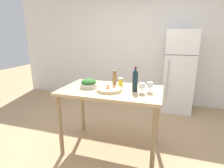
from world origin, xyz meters
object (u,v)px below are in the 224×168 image
(wine_glass_far, at_px, (150,85))
(pepper_mill, at_px, (115,79))
(salt_canister, at_px, (121,82))
(homemade_pizza, at_px, (109,89))
(salad_bowl, at_px, (89,84))
(wine_glass_near, at_px, (142,86))
(refrigerator, at_px, (178,72))
(wine_bottle, at_px, (135,80))

(wine_glass_far, distance_m, pepper_mill, 0.52)
(salt_canister, bearing_deg, homemade_pizza, -109.86)
(salad_bowl, distance_m, salt_canister, 0.44)
(wine_glass_near, xyz_separation_m, salad_bowl, (-0.73, 0.04, -0.04))
(refrigerator, height_order, wine_bottle, refrigerator)
(pepper_mill, height_order, homemade_pizza, pepper_mill)
(refrigerator, xyz_separation_m, wine_glass_far, (-0.44, -1.77, 0.13))
(wine_bottle, bearing_deg, salt_canister, 144.25)
(wine_glass_far, xyz_separation_m, homemade_pizza, (-0.50, -0.09, -0.07))
(wine_glass_near, relative_size, salad_bowl, 0.54)
(pepper_mill, distance_m, salt_canister, 0.10)
(wine_glass_near, height_order, salad_bowl, wine_glass_near)
(wine_glass_far, relative_size, pepper_mill, 0.57)
(wine_glass_far, relative_size, salt_canister, 1.06)
(homemade_pizza, bearing_deg, wine_glass_far, 10.69)
(salad_bowl, height_order, homemade_pizza, salad_bowl)
(homemade_pizza, bearing_deg, wine_bottle, 13.54)
(refrigerator, distance_m, homemade_pizza, 2.09)
(salt_canister, bearing_deg, wine_bottle, -35.75)
(wine_glass_near, bearing_deg, refrigerator, 73.87)
(refrigerator, xyz_separation_m, wine_glass_near, (-0.53, -1.84, 0.13))
(refrigerator, distance_m, wine_glass_far, 1.83)
(refrigerator, distance_m, pepper_mill, 1.89)
(refrigerator, distance_m, wine_bottle, 1.91)
(wine_glass_near, bearing_deg, wine_glass_far, 36.61)
(wine_bottle, distance_m, salad_bowl, 0.64)
(wine_bottle, distance_m, salt_canister, 0.29)
(homemade_pizza, relative_size, salt_canister, 2.70)
(pepper_mill, relative_size, salad_bowl, 0.94)
(wine_glass_far, relative_size, homemade_pizza, 0.39)
(homemade_pizza, height_order, salt_canister, salt_canister)
(salad_bowl, bearing_deg, refrigerator, 55.03)
(salt_canister, bearing_deg, wine_glass_far, -19.64)
(wine_bottle, bearing_deg, salad_bowl, -179.04)
(wine_glass_far, distance_m, homemade_pizza, 0.51)
(wine_glass_near, height_order, pepper_mill, pepper_mill)
(wine_bottle, distance_m, homemade_pizza, 0.35)
(refrigerator, relative_size, pepper_mill, 7.57)
(wine_glass_near, bearing_deg, salt_canister, 146.78)
(wine_bottle, bearing_deg, pepper_mill, 153.16)
(homemade_pizza, xyz_separation_m, salt_canister, (0.09, 0.24, 0.04))
(salt_canister, bearing_deg, pepper_mill, -176.78)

